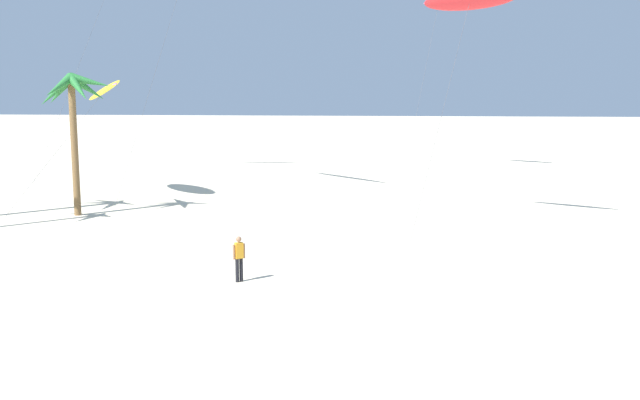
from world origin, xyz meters
name	(u,v)px	position (x,y,z in m)	size (l,w,h in m)	color
palm_tree_1	(72,99)	(-12.70, 38.36, 6.47)	(3.97, 4.16, 7.87)	brown
flying_kite_2	(104,91)	(-13.24, 44.73, 6.80)	(5.32, 10.76, 7.80)	yellow
person_mid_field	(239,257)	(-1.18, 25.11, 0.96)	(0.43, 0.34, 1.75)	black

